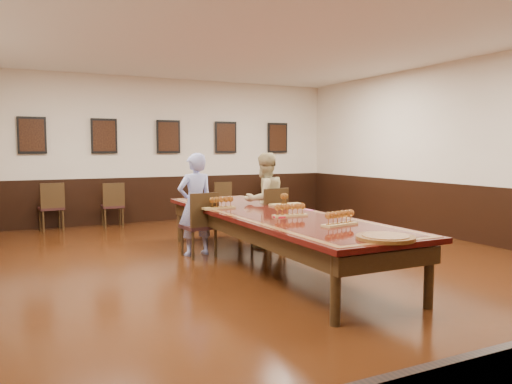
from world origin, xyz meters
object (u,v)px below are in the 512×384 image
spare_chair_a (51,206)px  person_man (195,204)px  spare_chair_c (222,200)px  person_woman (265,200)px  spare_chair_d (267,197)px  conference_table (272,223)px  spare_chair_b (112,205)px  chair_man (199,224)px  chair_woman (268,218)px  carved_platter (385,238)px

spare_chair_a → person_man: bearing=111.2°
spare_chair_c → person_woman: 3.59m
spare_chair_a → spare_chair_d: bearing=175.2°
person_woman → conference_table: bearing=58.8°
conference_table → spare_chair_a: bearing=118.2°
spare_chair_b → conference_table: bearing=107.3°
chair_man → spare_chair_a: chair_man is taller
spare_chair_b → person_man: size_ratio=0.59×
spare_chair_a → person_man: 3.96m
spare_chair_c → spare_chair_a: bearing=14.8°
chair_woman → spare_chair_d: chair_woman is taller
chair_man → spare_chair_c: bearing=-123.9°
chair_woman → person_woman: person_woman is taller
person_man → spare_chair_c: bearing=-124.7°
chair_man → person_woman: bearing=-178.4°
spare_chair_d → conference_table: 5.37m
chair_man → spare_chair_d: bearing=-136.5°
chair_woman → person_woman: size_ratio=0.64×
chair_man → person_woman: (1.22, 0.17, 0.29)m
chair_woman → conference_table: 1.26m
spare_chair_b → spare_chair_c: (2.54, 0.14, -0.03)m
spare_chair_d → carved_platter: spare_chair_d is taller
spare_chair_b → conference_table: size_ratio=0.19×
spare_chair_d → carved_platter: size_ratio=1.51×
spare_chair_c → spare_chair_d: size_ratio=0.98×
spare_chair_b → person_woman: 3.85m
spare_chair_b → carved_platter: (1.35, -6.88, 0.31)m
chair_man → spare_chair_a: size_ratio=1.03×
spare_chair_a → carved_platter: bearing=103.9°
person_man → conference_table: 1.37m
spare_chair_a → person_man: size_ratio=0.61×
spare_chair_c → spare_chair_d: spare_chair_d is taller
chair_woman → spare_chair_b: bearing=-70.0°
spare_chair_d → person_man: person_man is taller
chair_woman → person_man: (-1.24, 0.04, 0.28)m
chair_man → carved_platter: 3.44m
chair_man → spare_chair_b: size_ratio=1.06×
spare_chair_a → spare_chair_c: 3.72m
spare_chair_b → carved_platter: bearing=102.3°
carved_platter → spare_chair_b: bearing=101.1°
spare_chair_c → person_man: bearing=75.7°
conference_table → spare_chair_c: bearing=75.7°
spare_chair_d → spare_chair_b: bearing=1.0°
spare_chair_b → person_woman: person_woman is taller
spare_chair_d → person_man: bearing=47.2°
chair_woman → conference_table: (-0.54, -1.13, 0.11)m
chair_man → carved_platter: bearing=95.6°
chair_woman → conference_table: chair_woman is taller
conference_table → carved_platter: carved_platter is taller
spare_chair_a → person_woman: size_ratio=0.61×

